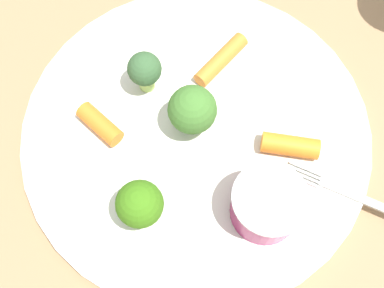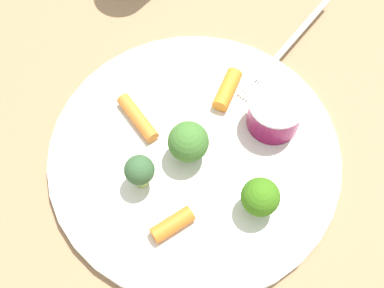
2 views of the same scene
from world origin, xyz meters
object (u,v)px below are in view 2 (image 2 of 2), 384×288
Objects in this scene: sauce_cup at (275,113)px; broccoli_floret_1 at (188,141)px; broccoli_floret_2 at (260,197)px; broccoli_floret_0 at (140,171)px; carrot_stick_0 at (172,224)px; fork at (285,48)px; carrot_stick_2 at (138,118)px; plate at (194,155)px; carrot_stick_1 at (227,89)px.

broccoli_floret_1 is at bearing 4.34° from sauce_cup.
sauce_cup is 0.10m from broccoli_floret_2.
carrot_stick_0 is at bearing 105.60° from broccoli_floret_0.
fork is at bearing -120.85° from sauce_cup.
broccoli_floret_1 is at bearing 125.58° from carrot_stick_2.
broccoli_floret_2 is 1.08× the size of carrot_stick_0.
fork is (-0.14, -0.09, 0.01)m from plate.
carrot_stick_1 is (-0.06, -0.06, -0.02)m from broccoli_floret_1.
carrot_stick_1 is (0.03, -0.05, -0.01)m from sauce_cup.
fork is (-0.20, -0.11, -0.03)m from broccoli_floret_0.
broccoli_floret_2 is at bearing 123.04° from carrot_stick_2.
broccoli_floret_2 reaches higher than fork.
broccoli_floret_1 is 0.09m from carrot_stick_1.
broccoli_floret_2 reaches higher than carrot_stick_2.
broccoli_floret_0 is 0.14m from carrot_stick_1.
carrot_stick_0 is (0.13, 0.08, -0.01)m from sauce_cup.
broccoli_floret_1 is 0.08m from carrot_stick_0.
broccoli_floret_2 is at bearing 148.47° from broccoli_floret_0.
broccoli_floret_0 is 0.23m from fork.
sauce_cup is at bearing 160.99° from carrot_stick_2.
broccoli_floret_0 is at bearing 28.06° from fork.
broccoli_floret_0 is 0.89× the size of broccoli_floret_1.
carrot_stick_2 is (0.10, 0.00, -0.00)m from carrot_stick_1.
broccoli_floret_0 is at bearing -31.53° from broccoli_floret_2.
broccoli_floret_0 is at bearing 13.31° from plate.
broccoli_floret_0 is at bearing 15.45° from broccoli_floret_1.
broccoli_floret_2 reaches higher than carrot_stick_0.
plate is at bearing 33.42° from fork.
plate is 0.07m from broccoli_floret_0.
carrot_stick_0 is at bearing 51.07° from carrot_stick_1.
fork is (-0.18, -0.04, -0.01)m from carrot_stick_2.
broccoli_floret_0 is 0.93× the size of carrot_stick_1.
carrot_stick_1 is (-0.02, -0.13, -0.02)m from broccoli_floret_2.
broccoli_floret_1 reaches higher than carrot_stick_0.
fork is (-0.18, -0.16, -0.01)m from carrot_stick_0.
carrot_stick_0 is at bearing 56.78° from plate.
fork is at bearing -151.94° from broccoli_floret_0.
broccoli_floret_0 is at bearing 31.40° from carrot_stick_1.
broccoli_floret_2 is (-0.10, 0.06, -0.00)m from broccoli_floret_0.
plate is at bearing 5.05° from sauce_cup.
plate is at bearing -123.22° from carrot_stick_0.
carrot_stick_2 is (-0.00, -0.12, -0.00)m from carrot_stick_0.
plate is at bearing 174.27° from broccoli_floret_1.
carrot_stick_1 is 0.31× the size of fork.
broccoli_floret_1 is 0.17m from fork.
plate is at bearing 45.24° from carrot_stick_1.
plate is 0.03m from broccoli_floret_1.
broccoli_floret_0 is 1.03× the size of carrot_stick_0.
broccoli_floret_0 is 0.29× the size of fork.
carrot_stick_0 is at bearing 89.92° from carrot_stick_2.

